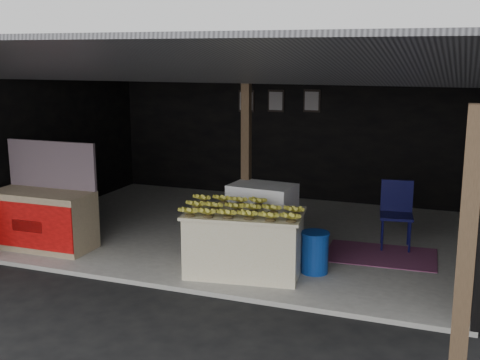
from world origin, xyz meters
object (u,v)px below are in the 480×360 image
at_px(water_barrel, 315,254).
at_px(banana_table, 244,242).
at_px(white_crate, 262,219).
at_px(plastic_chair, 397,208).
at_px(neighbor_stall, 43,217).

bearing_deg(water_barrel, banana_table, -158.22).
relative_size(white_crate, water_barrel, 1.92).
relative_size(banana_table, plastic_chair, 1.65).
height_order(white_crate, plastic_chair, white_crate).
bearing_deg(water_barrel, plastic_chair, 60.54).
bearing_deg(plastic_chair, white_crate, -160.06).
distance_m(white_crate, neighbor_stall, 3.15).
height_order(banana_table, plastic_chair, plastic_chair).
bearing_deg(plastic_chair, neighbor_stall, -166.88).
bearing_deg(white_crate, neighbor_stall, -157.36).
distance_m(white_crate, plastic_chair, 1.97).
bearing_deg(banana_table, white_crate, 85.33).
height_order(banana_table, neighbor_stall, neighbor_stall).
height_order(neighbor_stall, plastic_chair, neighbor_stall).
bearing_deg(banana_table, neighbor_stall, 172.55).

